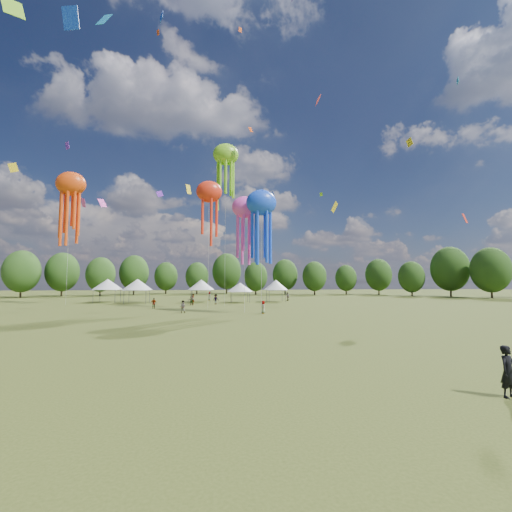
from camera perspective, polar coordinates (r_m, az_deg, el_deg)
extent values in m
plane|color=#384416|center=(12.30, -4.70, -22.93)|extent=(300.00, 300.00, 0.00)
imported|color=black|center=(14.66, 37.33, -15.51)|extent=(0.72, 0.57, 1.73)
imported|color=gray|center=(42.91, -12.51, -8.52)|extent=(0.83, 0.68, 1.57)
imported|color=gray|center=(71.27, -7.99, -6.83)|extent=(0.79, 1.00, 1.80)
imported|color=gray|center=(68.50, 5.42, -6.97)|extent=(0.83, 0.98, 1.76)
imported|color=gray|center=(58.60, -6.94, -7.38)|extent=(1.31, 1.06, 1.77)
imported|color=gray|center=(50.82, -17.19, -7.78)|extent=(0.97, 0.54, 1.57)
imported|color=gray|center=(56.81, -11.04, -7.52)|extent=(1.53, 0.98, 1.57)
imported|color=gray|center=(58.47, -10.78, -7.31)|extent=(0.52, 0.72, 1.84)
imported|color=gray|center=(41.45, 1.25, -8.79)|extent=(0.58, 0.81, 1.55)
cylinder|color=#47474C|center=(68.50, -26.23, -6.29)|extent=(0.08, 0.08, 2.35)
cylinder|color=#47474C|center=(72.18, -25.27, -6.20)|extent=(0.08, 0.08, 2.35)
cylinder|color=#47474C|center=(67.40, -23.09, -6.43)|extent=(0.08, 0.08, 2.35)
cylinder|color=#47474C|center=(71.14, -22.28, -6.33)|extent=(0.08, 0.08, 2.35)
cube|color=silver|center=(69.74, -24.19, -5.31)|extent=(4.26, 4.26, 0.10)
cone|color=silver|center=(69.73, -24.16, -4.44)|extent=(5.54, 5.54, 2.01)
cylinder|color=#47474C|center=(63.17, -21.78, -6.63)|extent=(0.08, 0.08, 2.33)
cylinder|color=#47474C|center=(66.81, -21.01, -6.51)|extent=(0.08, 0.08, 2.33)
cylinder|color=#47474C|center=(62.40, -18.43, -6.75)|extent=(0.08, 0.08, 2.33)
cylinder|color=#47474C|center=(66.07, -17.84, -6.62)|extent=(0.08, 0.08, 2.33)
cube|color=silver|center=(64.54, -19.74, -5.55)|extent=(4.14, 4.14, 0.10)
cone|color=silver|center=(64.53, -19.71, -4.62)|extent=(5.38, 5.38, 2.00)
cylinder|color=#47474C|center=(63.27, -11.07, -6.88)|extent=(0.08, 0.08, 2.28)
cylinder|color=#47474C|center=(66.73, -10.90, -6.75)|extent=(0.08, 0.08, 2.28)
cylinder|color=#47474C|center=(63.18, -7.90, -6.92)|extent=(0.08, 0.08, 2.28)
cylinder|color=#47474C|center=(66.65, -7.90, -6.79)|extent=(0.08, 0.08, 2.28)
cube|color=silver|center=(64.90, -9.43, -5.79)|extent=(3.87, 3.87, 0.10)
cone|color=silver|center=(64.88, -9.42, -4.88)|extent=(5.03, 5.03, 1.96)
cylinder|color=#47474C|center=(61.45, -4.17, -7.17)|extent=(0.08, 0.08, 1.97)
cylinder|color=#47474C|center=(64.72, -4.37, -7.03)|extent=(0.08, 0.08, 1.97)
cylinder|color=#47474C|center=(61.75, -1.11, -7.17)|extent=(0.08, 0.08, 1.97)
cylinder|color=#47474C|center=(65.01, -1.45, -7.03)|extent=(0.08, 0.08, 1.97)
cube|color=silver|center=(63.17, -2.77, -6.16)|extent=(3.69, 3.69, 0.10)
cone|color=silver|center=(63.15, -2.77, -5.35)|extent=(4.79, 4.79, 1.69)
cylinder|color=#47474C|center=(63.52, 2.30, -6.96)|extent=(0.08, 0.08, 2.25)
cylinder|color=#47474C|center=(66.68, 1.80, -6.85)|extent=(0.08, 0.08, 2.25)
cylinder|color=#47474C|center=(64.17, 5.14, -6.92)|extent=(0.08, 0.08, 2.25)
cylinder|color=#47474C|center=(67.30, 4.52, -6.81)|extent=(0.08, 0.08, 2.25)
cube|color=silver|center=(65.36, 3.43, -5.86)|extent=(3.61, 3.61, 0.10)
cone|color=silver|center=(65.34, 3.43, -4.97)|extent=(4.70, 4.70, 1.93)
ellipsoid|color=#FB3116|center=(50.56, -8.06, 10.89)|extent=(3.81, 2.67, 3.24)
cylinder|color=beige|center=(48.99, -8.17, 1.12)|extent=(0.03, 0.03, 17.25)
ellipsoid|color=#80D322|center=(59.42, -5.23, 16.99)|extent=(4.37, 3.06, 3.71)
cylinder|color=beige|center=(56.02, -5.32, 4.70)|extent=(0.03, 0.03, 25.62)
ellipsoid|color=blue|center=(41.68, 0.92, 9.16)|extent=(3.79, 2.65, 3.22)
cylinder|color=beige|center=(40.61, 0.93, -0.28)|extent=(0.03, 0.03, 13.72)
ellipsoid|color=#FD4A0F|center=(68.03, -29.24, 10.78)|extent=(5.00, 3.50, 4.25)
cylinder|color=beige|center=(66.15, -29.59, 1.90)|extent=(0.03, 0.03, 21.13)
ellipsoid|color=#FF4BC3|center=(43.56, -1.94, 8.38)|extent=(3.37, 2.36, 2.86)
cylinder|color=beige|center=(42.57, -1.96, -0.57)|extent=(0.03, 0.03, 13.58)
cube|color=#FD4A0F|center=(58.20, -0.94, 20.91)|extent=(0.84, 0.49, 1.01)
cube|color=yellow|center=(71.86, -11.54, 11.17)|extent=(1.16, 1.42, 2.16)
cube|color=#80D322|center=(85.68, 11.14, 10.37)|extent=(0.93, 0.56, 0.96)
cube|color=blue|center=(52.13, -15.96, 34.80)|extent=(0.48, 1.04, 1.32)
cube|color=#1996DA|center=(64.44, -6.92, 8.38)|extent=(0.52, 0.99, 1.33)
cube|color=#FD4A0F|center=(84.33, -16.50, 32.94)|extent=(0.58, 0.93, 1.15)
cube|color=yellow|center=(60.46, 24.90, 17.32)|extent=(0.43, 1.31, 1.54)
cube|color=#80D322|center=(45.66, -36.33, 31.17)|extent=(2.13, 1.66, 2.29)
cube|color=blue|center=(37.00, -29.27, 32.13)|extent=(1.46, 0.81, 1.74)
cube|color=#1996DA|center=(56.02, -24.68, 33.02)|extent=(2.27, 1.34, 2.31)
cube|color=#FF4BC3|center=(77.00, -24.93, 8.27)|extent=(1.77, 1.54, 2.04)
cube|color=purple|center=(59.79, -29.71, 16.19)|extent=(0.88, 0.60, 1.23)
cube|color=#FB3116|center=(75.69, 10.63, 24.85)|extent=(1.10, 1.96, 2.18)
cube|color=yellow|center=(78.42, 13.36, 8.18)|extent=(2.13, 1.71, 2.47)
cube|color=blue|center=(77.09, 2.75, 10.45)|extent=(1.33, 0.61, 1.61)
cube|color=#1996DA|center=(56.78, 31.37, 24.36)|extent=(0.44, 0.85, 1.06)
cube|color=#FF4BC3|center=(77.73, -27.56, 8.14)|extent=(1.08, 1.76, 2.13)
cube|color=purple|center=(58.32, -16.22, 10.22)|extent=(1.30, 0.70, 1.30)
cube|color=#FB3116|center=(64.49, 32.28, 5.50)|extent=(1.54, 1.07, 1.80)
cube|color=#FD4A0F|center=(81.83, -2.74, 34.34)|extent=(0.77, 0.43, 0.98)
cube|color=yellow|center=(46.52, -36.29, 12.16)|extent=(1.09, 0.26, 1.25)
cylinder|color=#38281C|center=(101.17, -35.44, -4.90)|extent=(0.44, 0.44, 3.36)
ellipsoid|color=#264617|center=(101.18, -35.31, -2.16)|extent=(8.40, 8.40, 10.51)
cylinder|color=#38281C|center=(105.07, -30.44, -5.05)|extent=(0.44, 0.44, 3.41)
ellipsoid|color=#264617|center=(105.08, -30.33, -2.38)|extent=(8.53, 8.53, 10.66)
cylinder|color=#38281C|center=(101.22, -25.24, -5.38)|extent=(0.44, 0.44, 3.07)
ellipsoid|color=#264617|center=(101.21, -25.16, -2.89)|extent=(7.66, 7.66, 9.58)
cylinder|color=#38281C|center=(107.45, -20.29, -5.35)|extent=(0.44, 0.44, 3.43)
ellipsoid|color=#264617|center=(107.47, -20.22, -2.72)|extent=(8.58, 8.58, 10.73)
cylinder|color=#38281C|center=(111.52, -15.26, -5.55)|extent=(0.44, 0.44, 2.95)
ellipsoid|color=#264617|center=(111.51, -15.21, -3.38)|extent=(7.37, 7.37, 9.21)
cylinder|color=#38281C|center=(106.81, -10.14, -5.71)|extent=(0.44, 0.44, 2.89)
ellipsoid|color=#264617|center=(106.79, -10.11, -3.48)|extent=(7.23, 7.23, 9.04)
cylinder|color=#38281C|center=(111.29, -5.07, -5.47)|extent=(0.44, 0.44, 3.84)
ellipsoid|color=#264617|center=(111.33, -5.05, -2.63)|extent=(9.60, 9.60, 11.99)
cylinder|color=#38281C|center=(101.07, -0.04, -5.87)|extent=(0.44, 0.44, 2.84)
ellipsoid|color=#264617|center=(101.06, -0.04, -3.55)|extent=(7.11, 7.11, 8.89)
cylinder|color=#38281C|center=(105.39, 5.04, -5.71)|extent=(0.44, 0.44, 3.16)
ellipsoid|color=#264617|center=(105.38, 5.02, -3.24)|extent=(7.91, 7.91, 9.88)
cylinder|color=#38281C|center=(101.91, 10.05, -5.78)|extent=(0.44, 0.44, 2.88)
ellipsoid|color=#264617|center=(101.90, 10.02, -3.45)|extent=(7.21, 7.21, 9.01)
cylinder|color=#38281C|center=(107.55, 15.25, -5.69)|extent=(0.44, 0.44, 2.63)
ellipsoid|color=#264617|center=(107.52, 15.21, -3.67)|extent=(6.57, 6.57, 8.22)
cylinder|color=#38281C|center=(108.27, 20.38, -5.42)|extent=(0.44, 0.44, 3.13)
ellipsoid|color=#264617|center=(108.27, 20.32, -3.05)|extent=(7.81, 7.81, 9.77)
cylinder|color=#38281C|center=(99.61, 25.24, -5.50)|extent=(0.44, 0.44, 2.72)
ellipsoid|color=#264617|center=(99.59, 25.17, -3.25)|extent=(6.80, 6.80, 8.50)
cylinder|color=#38281C|center=(102.69, 30.49, -4.96)|extent=(0.44, 0.44, 3.81)
ellipsoid|color=#264617|center=(102.73, 30.37, -1.91)|extent=(9.52, 9.52, 11.90)
cylinder|color=#38281C|center=(98.14, 35.47, -4.89)|extent=(0.44, 0.44, 3.51)
ellipsoid|color=#264617|center=(98.16, 35.34, -1.95)|extent=(8.78, 8.78, 10.97)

